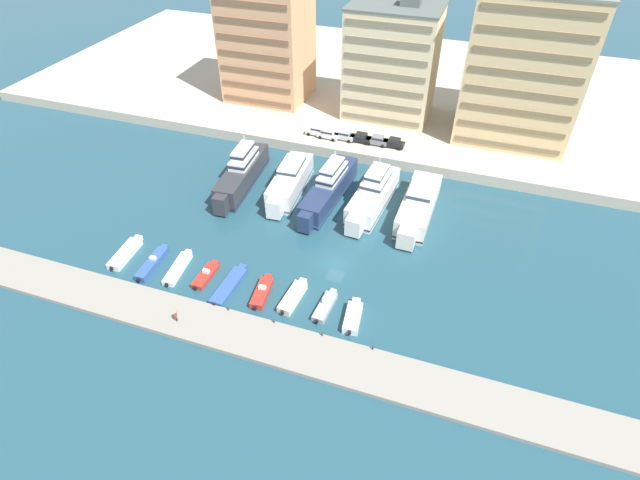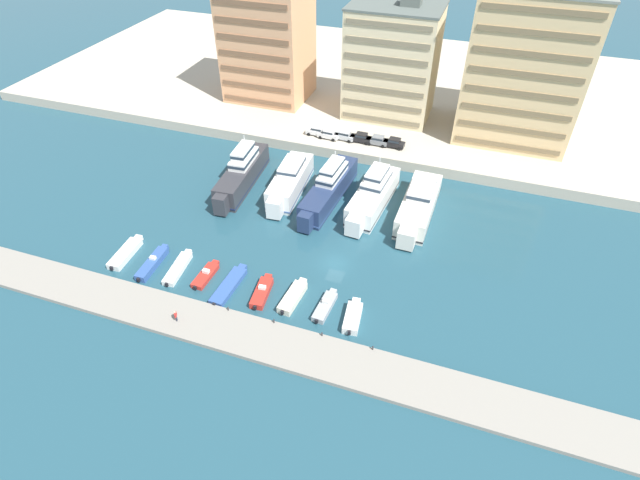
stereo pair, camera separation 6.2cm
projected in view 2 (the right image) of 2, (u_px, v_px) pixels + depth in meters
ground_plane at (335, 263)px, 72.39m from camera, size 400.00×400.00×0.00m
quay_promenade at (417, 89)px, 117.46m from camera, size 180.00×70.00×2.03m
pier_dock at (294, 349)px, 60.18m from camera, size 120.00×6.29×0.58m
yacht_charcoal_far_left at (242, 173)px, 86.74m from camera, size 5.11×19.68×8.41m
yacht_white_left at (290, 181)px, 85.31m from camera, size 5.23×17.28×6.75m
yacht_navy_mid_left at (329, 188)px, 83.42m from camera, size 5.03×20.51×7.90m
yacht_white_center_left at (373, 194)px, 81.94m from camera, size 5.81×18.48×7.96m
yacht_ivory_center at (418, 205)px, 80.04m from camera, size 5.11×18.71×6.74m
motorboat_white_far_left at (126, 253)px, 73.43m from camera, size 2.39×7.68×0.97m
motorboat_blue_left at (153, 263)px, 71.65m from camera, size 1.94×7.74×1.47m
motorboat_white_mid_left at (178, 268)px, 71.06m from camera, size 2.40×7.57×1.28m
motorboat_red_center_left at (206, 275)px, 69.98m from camera, size 1.83×6.00×1.20m
motorboat_blue_center at (229, 285)px, 68.40m from camera, size 2.26×8.43×0.84m
motorboat_red_center_right at (262, 292)px, 67.26m from camera, size 2.39×6.43×1.41m
motorboat_cream_mid_right at (293, 297)px, 66.55m from camera, size 2.26×6.80×1.06m
motorboat_grey_right at (325, 306)px, 65.39m from camera, size 1.98×6.26×1.36m
motorboat_white_far_right at (353, 317)px, 63.83m from camera, size 2.51×6.02×1.07m
car_white_far_left at (317, 131)px, 97.45m from camera, size 4.16×2.03×1.80m
car_white_left at (329, 134)px, 96.41m from camera, size 4.20×2.13×1.80m
car_silver_mid_left at (344, 135)px, 96.00m from camera, size 4.22×2.17×1.80m
car_black_center_left at (361, 137)px, 95.33m from camera, size 4.14×2.00×1.80m
car_grey_center at (377, 140)px, 94.50m from camera, size 4.13×1.98×1.80m
car_black_center_right at (394, 143)px, 93.77m from camera, size 4.19×2.10×1.80m
apartment_block_far_left at (267, 35)px, 104.00m from camera, size 17.21×14.21×28.22m
apartment_block_left at (392, 62)px, 98.60m from camera, size 17.47×13.00×23.58m
apartment_block_mid_left at (525, 65)px, 90.12m from camera, size 20.44×17.39×29.07m
pedestrian_near_edge at (176, 315)px, 62.64m from camera, size 0.38×0.63×1.72m
bollard_west at (228, 308)px, 64.45m from camera, size 0.20×0.20×0.61m
bollard_west_mid at (274, 321)px, 62.84m from camera, size 0.20×0.20×0.61m
bollard_east_mid at (322, 334)px, 61.22m from camera, size 0.20×0.20×0.61m
bollard_east at (373, 348)px, 59.61m from camera, size 0.20×0.20×0.61m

